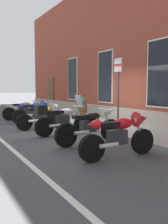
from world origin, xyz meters
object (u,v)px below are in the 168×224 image
(parking_sign, at_px, (118,84))
(motorcycle_yellow_naked, at_px, (42,117))
(motorcycle_grey_naked, at_px, (24,110))
(motorcycle_blue_sport, at_px, (35,111))
(motorcycle_red_sport, at_px, (122,133))
(barrel_planter, at_px, (82,108))
(motorcycle_silver_touring, at_px, (61,119))
(motorcycle_black_naked, at_px, (90,127))

(parking_sign, bearing_deg, motorcycle_yellow_naked, -143.86)
(motorcycle_grey_naked, xyz_separation_m, motorcycle_blue_sport, (1.44, 0.06, 0.08))
(motorcycle_red_sport, relative_size, barrel_planter, 1.95)
(motorcycle_grey_naked, xyz_separation_m, motorcycle_yellow_naked, (3.19, -0.24, 0.01))
(motorcycle_blue_sport, bearing_deg, barrel_planter, 84.25)
(motorcycle_blue_sport, height_order, parking_sign, parking_sign)
(motorcycle_grey_naked, distance_m, barrel_planter, 2.88)
(motorcycle_yellow_naked, distance_m, parking_sign, 3.23)
(parking_sign, bearing_deg, motorcycle_blue_sport, -160.75)
(motorcycle_blue_sport, relative_size, motorcycle_red_sport, 0.98)
(motorcycle_red_sport, bearing_deg, barrel_planter, 158.60)
(motorcycle_grey_naked, xyz_separation_m, parking_sign, (5.60, 1.52, 1.23))
(motorcycle_silver_touring, bearing_deg, parking_sign, 61.53)
(motorcycle_silver_touring, bearing_deg, barrel_planter, 140.58)
(motorcycle_yellow_naked, relative_size, parking_sign, 0.83)
(motorcycle_blue_sport, height_order, motorcycle_silver_touring, motorcycle_silver_touring)
(motorcycle_grey_naked, xyz_separation_m, motorcycle_red_sport, (7.82, -0.07, 0.09))
(motorcycle_blue_sport, relative_size, motorcycle_yellow_naked, 0.99)
(motorcycle_black_naked, bearing_deg, motorcycle_grey_naked, -179.59)
(motorcycle_red_sport, bearing_deg, motorcycle_yellow_naked, -177.86)
(motorcycle_red_sport, distance_m, barrel_planter, 6.61)
(motorcycle_red_sport, xyz_separation_m, barrel_planter, (-6.16, 2.41, 0.03))
(motorcycle_yellow_naked, bearing_deg, motorcycle_black_naked, 5.36)
(motorcycle_red_sport, bearing_deg, motorcycle_blue_sport, 178.81)
(motorcycle_blue_sport, distance_m, motorcycle_black_naked, 4.82)
(motorcycle_yellow_naked, distance_m, motorcycle_black_naked, 3.08)
(motorcycle_grey_naked, distance_m, motorcycle_yellow_naked, 3.20)
(motorcycle_silver_touring, height_order, barrel_planter, motorcycle_silver_touring)
(motorcycle_grey_naked, distance_m, parking_sign, 5.94)
(motorcycle_silver_touring, relative_size, motorcycle_black_naked, 0.93)
(motorcycle_silver_touring, height_order, motorcycle_black_naked, motorcycle_silver_touring)
(motorcycle_red_sport, xyz_separation_m, parking_sign, (-2.22, 1.59, 1.14))
(motorcycle_yellow_naked, bearing_deg, barrel_planter, 120.56)
(motorcycle_yellow_naked, bearing_deg, motorcycle_grey_naked, 175.66)
(motorcycle_blue_sport, xyz_separation_m, motorcycle_black_naked, (4.82, -0.02, -0.07))
(motorcycle_grey_naked, bearing_deg, motorcycle_blue_sport, 2.51)
(motorcycle_silver_touring, xyz_separation_m, motorcycle_red_sport, (3.12, 0.08, 0.01))
(motorcycle_grey_naked, xyz_separation_m, motorcycle_black_naked, (6.26, 0.05, 0.01))
(barrel_planter, bearing_deg, motorcycle_blue_sport, -95.75)
(motorcycle_black_naked, height_order, motorcycle_red_sport, motorcycle_red_sport)
(motorcycle_black_naked, bearing_deg, motorcycle_silver_touring, -172.88)
(motorcycle_yellow_naked, height_order, barrel_planter, barrel_planter)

